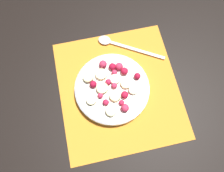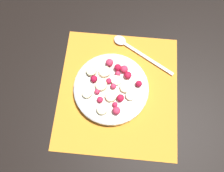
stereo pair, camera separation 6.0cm
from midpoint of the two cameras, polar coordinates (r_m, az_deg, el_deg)
ground_plane at (r=0.63m, az=-0.86°, el=-1.21°), size 3.00×3.00×0.00m
placemat at (r=0.63m, az=-0.87°, el=-1.12°), size 0.37×0.34×0.01m
fruit_bowl at (r=0.61m, az=-2.77°, el=-0.86°), size 0.21×0.21×0.05m
spoon at (r=0.68m, az=-1.15°, el=10.59°), size 0.13×0.19×0.01m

